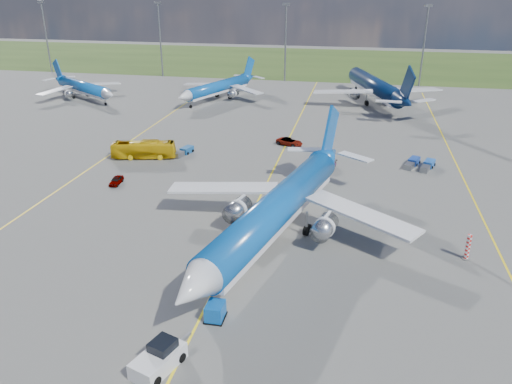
% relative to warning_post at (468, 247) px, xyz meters
% --- Properties ---
extents(ground, '(400.00, 400.00, 0.00)m').
position_rel_warning_post_xyz_m(ground, '(-26.00, -8.00, -1.50)').
color(ground, '#51514E').
rests_on(ground, ground).
extents(grass_strip, '(400.00, 80.00, 0.01)m').
position_rel_warning_post_xyz_m(grass_strip, '(-26.00, 142.00, -1.50)').
color(grass_strip, '#2D4719').
rests_on(grass_strip, ground).
extents(taxiway_lines, '(60.25, 160.00, 0.02)m').
position_rel_warning_post_xyz_m(taxiway_lines, '(-25.83, 19.70, -1.49)').
color(taxiway_lines, yellow).
rests_on(taxiway_lines, ground).
extents(floodlight_masts, '(202.20, 0.50, 22.70)m').
position_rel_warning_post_xyz_m(floodlight_masts, '(-16.00, 102.00, 11.06)').
color(floodlight_masts, slate).
rests_on(floodlight_masts, ground).
extents(warning_post, '(0.50, 0.50, 3.00)m').
position_rel_warning_post_xyz_m(warning_post, '(0.00, 0.00, 0.00)').
color(warning_post, red).
rests_on(warning_post, ground).
extents(bg_jet_nw, '(40.93, 38.73, 8.55)m').
position_rel_warning_post_xyz_m(bg_jet_nw, '(-83.96, 66.56, -1.50)').
color(bg_jet_nw, '#0B4FA3').
rests_on(bg_jet_nw, ground).
extents(bg_jet_nnw, '(36.67, 41.47, 9.02)m').
position_rel_warning_post_xyz_m(bg_jet_nnw, '(-49.10, 72.77, -1.50)').
color(bg_jet_nnw, '#0B4FA3').
rests_on(bg_jet_nnw, ground).
extents(bg_jet_n, '(47.39, 54.35, 11.99)m').
position_rel_warning_post_xyz_m(bg_jet_n, '(-9.33, 77.24, -1.50)').
color(bg_jet_n, '#071B3F').
rests_on(bg_jet_n, ground).
extents(main_airliner, '(44.70, 52.64, 11.95)m').
position_rel_warning_post_xyz_m(main_airliner, '(-21.60, 0.01, -1.50)').
color(main_airliner, '#0B4FA3').
rests_on(main_airliner, ground).
extents(pushback_tug, '(3.76, 6.50, 2.17)m').
position_rel_warning_post_xyz_m(pushback_tug, '(-27.26, -22.96, -0.62)').
color(pushback_tug, silver).
rests_on(pushback_tug, ground).
extents(uld_container, '(1.59, 1.99, 1.58)m').
position_rel_warning_post_xyz_m(uld_container, '(-24.59, -16.01, -0.71)').
color(uld_container, '#0C54AF').
rests_on(uld_container, ground).
extents(apron_bus, '(11.39, 5.10, 3.09)m').
position_rel_warning_post_xyz_m(apron_bus, '(-49.26, 24.96, 0.04)').
color(apron_bus, gold).
rests_on(apron_bus, ground).
extents(service_car_a, '(1.67, 3.56, 1.18)m').
position_rel_warning_post_xyz_m(service_car_a, '(-48.52, 12.71, -0.91)').
color(service_car_a, '#999999').
rests_on(service_car_a, ground).
extents(service_car_b, '(5.61, 4.15, 1.42)m').
position_rel_warning_post_xyz_m(service_car_b, '(-25.29, 37.31, -0.79)').
color(service_car_b, '#999999').
rests_on(service_car_b, ground).
extents(service_car_c, '(4.29, 4.94, 1.37)m').
position_rel_warning_post_xyz_m(service_car_c, '(-17.81, 25.72, -0.82)').
color(service_car_c, '#999999').
rests_on(service_car_c, ground).
extents(baggage_tug_w, '(3.03, 5.13, 1.12)m').
position_rel_warning_post_xyz_m(baggage_tug_w, '(-3.47, 30.33, -0.98)').
color(baggage_tug_w, navy).
rests_on(baggage_tug_w, ground).
extents(baggage_tug_c, '(2.51, 5.12, 1.11)m').
position_rel_warning_post_xyz_m(baggage_tug_c, '(-43.06, 28.28, -0.98)').
color(baggage_tug_c, '#164B89').
rests_on(baggage_tug_c, ground).
extents(baggage_tug_e, '(2.94, 5.13, 1.12)m').
position_rel_warning_post_xyz_m(baggage_tug_e, '(-1.06, 29.56, -0.98)').
color(baggage_tug_e, '#1C51AA').
rests_on(baggage_tug_e, ground).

